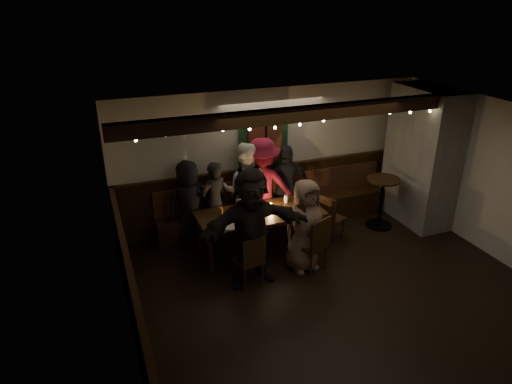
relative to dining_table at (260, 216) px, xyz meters
name	(u,v)px	position (x,y,z in m)	size (l,w,h in m)	color
room	(351,181)	(1.73, 0.02, 0.38)	(6.02, 5.01, 2.62)	black
dining_table	(260,216)	(0.00, 0.00, 0.00)	(2.12, 0.91, 0.92)	black
chair_near_left	(251,258)	(-0.48, -0.87, -0.21)	(0.44, 0.44, 0.85)	black
chair_near_right	(315,241)	(0.60, -0.87, -0.15)	(0.56, 0.56, 0.96)	black
chair_end	(329,215)	(1.30, -0.05, -0.20)	(0.52, 0.52, 0.87)	black
high_top	(382,196)	(2.49, 0.08, -0.07)	(0.62, 0.62, 0.98)	black
person_a	(189,203)	(-1.04, 0.73, 0.09)	(0.76, 0.49, 1.55)	black
person_b	(214,202)	(-0.61, 0.66, 0.06)	(0.55, 0.36, 1.51)	black
person_c	(245,190)	(-0.03, 0.68, 0.20)	(0.87, 0.68, 1.78)	white
person_d	(262,186)	(0.30, 0.70, 0.22)	(1.17, 0.67, 1.82)	maroon
person_e	(286,186)	(0.82, 0.76, 0.12)	(0.95, 0.39, 1.62)	black
person_f	(251,227)	(-0.44, -0.76, 0.25)	(1.74, 0.56, 1.88)	black
person_g	(305,226)	(0.47, -0.72, 0.08)	(0.76, 0.49, 1.55)	#82614B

